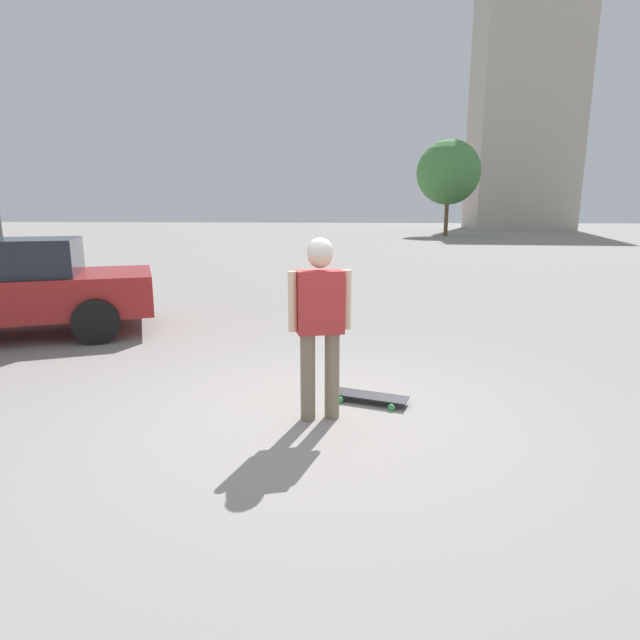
{
  "coord_description": "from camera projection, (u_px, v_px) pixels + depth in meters",
  "views": [
    {
      "loc": [
        -4.16,
        -0.64,
        1.79
      ],
      "look_at": [
        0.0,
        0.0,
        0.9
      ],
      "focal_mm": 28.0,
      "sensor_mm": 36.0,
      "label": 1
    }
  ],
  "objects": [
    {
      "name": "building_block_distant",
      "position": [
        523.0,
        96.0,
        60.47
      ],
      "size": [
        14.12,
        11.06,
        31.86
      ],
      "color": "#B2A899",
      "rests_on": "ground_plane"
    },
    {
      "name": "ground_plane",
      "position": [
        320.0,
        418.0,
        4.49
      ],
      "size": [
        220.0,
        220.0,
        0.0
      ],
      "primitive_type": "plane",
      "color": "gray"
    },
    {
      "name": "person",
      "position": [
        320.0,
        313.0,
        4.29
      ],
      "size": [
        0.32,
        0.52,
        1.61
      ],
      "rotation": [
        0.0,
        0.0,
        -1.22
      ],
      "color": "#7A6B56",
      "rests_on": "ground_plane"
    },
    {
      "name": "skateboard",
      "position": [
        369.0,
        396.0,
        4.86
      ],
      "size": [
        0.41,
        0.78,
        0.07
      ],
      "rotation": [
        0.0,
        0.0,
        1.34
      ],
      "color": "#232328",
      "rests_on": "ground_plane"
    },
    {
      "name": "car_parked_near",
      "position": [
        6.0,
        287.0,
        7.39
      ],
      "size": [
        3.63,
        4.54,
        1.45
      ],
      "rotation": [
        0.0,
        0.0,
        2.06
      ],
      "color": "maroon",
      "rests_on": "ground_plane"
    },
    {
      "name": "tree_distant",
      "position": [
        449.0,
        173.0,
        41.72
      ],
      "size": [
        5.3,
        5.3,
        7.91
      ],
      "color": "brown",
      "rests_on": "ground_plane"
    }
  ]
}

